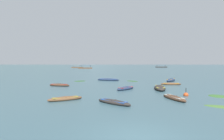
{
  "coord_description": "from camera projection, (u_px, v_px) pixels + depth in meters",
  "views": [
    {
      "loc": [
        -1.11,
        -7.42,
        3.13
      ],
      "look_at": [
        -1.03,
        54.87,
        1.07
      ],
      "focal_mm": 28.91,
      "sensor_mm": 36.0,
      "label": 1
    }
  ],
  "objects": [
    {
      "name": "ferry_2",
      "position": [
        161.0,
        67.0,
        163.92
      ],
      "size": [
        10.06,
        4.58,
        2.54
      ],
      "color": "#2D2826",
      "rests_on": "ground"
    },
    {
      "name": "weed_patch_1",
      "position": [
        80.0,
        81.0,
        32.89
      ],
      "size": [
        2.74,
        2.78,
        0.14
      ],
      "primitive_type": "ellipsoid",
      "rotation": [
        0.0,
        0.0,
        0.84
      ],
      "color": "#2D5628",
      "rests_on": "ground"
    },
    {
      "name": "weed_patch_3",
      "position": [
        132.0,
        81.0,
        32.8
      ],
      "size": [
        2.63,
        2.94,
        0.14
      ],
      "primitive_type": "ellipsoid",
      "rotation": [
        0.0,
        0.0,
        0.63
      ],
      "color": "#2D5628",
      "rests_on": "ground"
    },
    {
      "name": "ground_plane",
      "position": [
        112.0,
        64.0,
        1506.7
      ],
      "size": [
        6000.0,
        6000.0,
        0.0
      ],
      "primitive_type": "plane",
      "color": "#385660"
    },
    {
      "name": "mountain_1",
      "position": [
        41.0,
        53.0,
        1565.7
      ],
      "size": [
        798.37,
        798.37,
        205.84
      ],
      "primitive_type": "cone",
      "color": "#56665B",
      "rests_on": "ground"
    },
    {
      "name": "rowboat_5",
      "position": [
        125.0,
        88.0,
        22.11
      ],
      "size": [
        2.73,
        2.9,
        0.45
      ],
      "color": "navy",
      "rests_on": "ground"
    },
    {
      "name": "rowboat_9",
      "position": [
        114.0,
        102.0,
        14.23
      ],
      "size": [
        3.01,
        2.77,
        0.39
      ],
      "color": "#2D2826",
      "rests_on": "ground"
    },
    {
      "name": "mooring_buoy",
      "position": [
        186.0,
        95.0,
        17.69
      ],
      "size": [
        0.48,
        0.48,
        0.92
      ],
      "color": "#DB4C1E",
      "rests_on": "ground"
    },
    {
      "name": "rowboat_10",
      "position": [
        65.0,
        99.0,
        15.6
      ],
      "size": [
        3.04,
        2.23,
        0.41
      ],
      "color": "brown",
      "rests_on": "ground"
    },
    {
      "name": "rowboat_3",
      "position": [
        174.0,
        98.0,
        15.99
      ],
      "size": [
        1.59,
        3.37,
        0.41
      ],
      "color": "#4C3323",
      "rests_on": "ground"
    },
    {
      "name": "ferry_0",
      "position": [
        85.0,
        68.0,
        123.3
      ],
      "size": [
        9.66,
        4.84,
        2.54
      ],
      "color": "brown",
      "rests_on": "ground"
    },
    {
      "name": "rowboat_4",
      "position": [
        171.0,
        84.0,
        27.24
      ],
      "size": [
        3.11,
        1.07,
        0.39
      ],
      "color": "brown",
      "rests_on": "ground"
    },
    {
      "name": "ferry_1",
      "position": [
        77.0,
        67.0,
        145.51
      ],
      "size": [
        9.3,
        4.78,
        2.54
      ],
      "color": "brown",
      "rests_on": "ground"
    },
    {
      "name": "rowboat_8",
      "position": [
        59.0,
        85.0,
        25.58
      ],
      "size": [
        3.29,
        1.75,
        0.46
      ],
      "color": "#4C3323",
      "rests_on": "ground"
    },
    {
      "name": "mountain_2",
      "position": [
        95.0,
        54.0,
        1787.03
      ],
      "size": [
        829.13,
        829.13,
        207.91
      ],
      "primitive_type": "cone",
      "color": "slate",
      "rests_on": "ground"
    },
    {
      "name": "rowboat_0",
      "position": [
        171.0,
        80.0,
        33.05
      ],
      "size": [
        3.25,
        4.31,
        0.59
      ],
      "color": "navy",
      "rests_on": "ground"
    },
    {
      "name": "weed_patch_2",
      "position": [
        218.0,
        96.0,
        17.5
      ],
      "size": [
        1.89,
        2.12,
        0.14
      ],
      "primitive_type": "ellipsoid",
      "rotation": [
        0.0,
        0.0,
        1.67
      ],
      "color": "#38662D",
      "rests_on": "ground"
    },
    {
      "name": "rowboat_7",
      "position": [
        108.0,
        80.0,
        34.24
      ],
      "size": [
        4.48,
        2.35,
        0.52
      ],
      "color": "navy",
      "rests_on": "ground"
    },
    {
      "name": "rowboat_1",
      "position": [
        160.0,
        88.0,
        22.22
      ],
      "size": [
        1.97,
        4.17,
        0.61
      ],
      "color": "#2D2826",
      "rests_on": "ground"
    }
  ]
}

